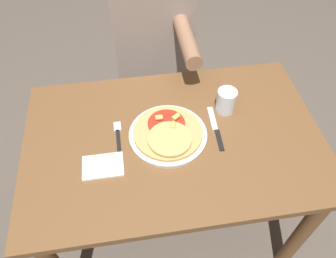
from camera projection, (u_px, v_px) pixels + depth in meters
ground_plane at (172, 219)px, 1.78m from camera, size 8.00×8.00×0.00m
dining_table at (174, 156)px, 1.32m from camera, size 1.12×0.72×0.72m
plate at (168, 135)px, 1.23m from camera, size 0.29×0.29×0.01m
pizza at (168, 133)px, 1.21m from camera, size 0.26×0.26×0.04m
fork at (118, 137)px, 1.23m from camera, size 0.03×0.18×0.00m
knife at (216, 129)px, 1.25m from camera, size 0.03×0.22×0.00m
drinking_glass at (226, 101)px, 1.28m from camera, size 0.08×0.08×0.10m
napkin at (103, 166)px, 1.14m from camera, size 0.14×0.10×0.01m
person_diner at (154, 43)px, 1.65m from camera, size 0.38×0.52×1.19m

